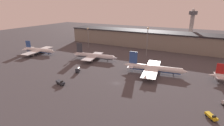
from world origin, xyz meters
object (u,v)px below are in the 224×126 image
Objects in this scene: airplane_0 at (39,50)px; service_vehicle_1 at (211,116)px; service_vehicle_0 at (60,82)px; service_vehicle_2 at (78,70)px; control_tower at (192,24)px; airplane_2 at (154,68)px; airplane_1 at (94,56)px.

airplane_0 is 153.26m from service_vehicle_1.
service_vehicle_1 is (80.17, 3.96, -0.15)m from service_vehicle_0.
service_vehicle_2 is at bearing -26.44° from airplane_0.
service_vehicle_2 is at bearing -139.90° from service_vehicle_1.
airplane_0 is 0.91× the size of control_tower.
airplane_2 is (113.05, 0.78, 0.09)m from airplane_0.
airplane_0 is 113.05m from airplane_2.
airplane_0 is 0.86× the size of airplane_2.
service_vehicle_1 is at bearing -22.64° from airplane_0.
airplane_0 is 5.51× the size of service_vehicle_0.
airplane_2 reaches higher than service_vehicle_1.
service_vehicle_1 is at bearing -35.79° from airplane_1.
airplane_2 reaches higher than airplane_0.
service_vehicle_2 is at bearing -115.64° from control_tower.
control_tower is at bearing 74.77° from airplane_2.
service_vehicle_2 is 146.26m from control_tower.
airplane_0 is 80.51m from service_vehicle_0.
airplane_1 is (58.90, 8.24, -0.07)m from airplane_0.
airplane_0 is at bearing -139.45° from control_tower.
control_tower is at bearing 127.18° from service_vehicle_2.
service_vehicle_1 is (148.18, -39.06, -2.38)m from airplane_0.
airplane_2 reaches higher than service_vehicle_2.
airplane_2 is at bearing 59.52° from service_vehicle_0.
service_vehicle_0 is 1.09× the size of service_vehicle_2.
service_vehicle_1 is at bearing -81.83° from control_tower.
airplane_1 is 54.67m from airplane_2.
airplane_0 is 6.48× the size of service_vehicle_1.
airplane_0 reaches higher than service_vehicle_2.
airplane_2 is at bearing 87.60° from service_vehicle_2.
service_vehicle_0 is 164.34m from control_tower.
service_vehicle_0 is at bearing -143.67° from airplane_2.
service_vehicle_2 is (5.55, -29.89, -1.68)m from airplane_1.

